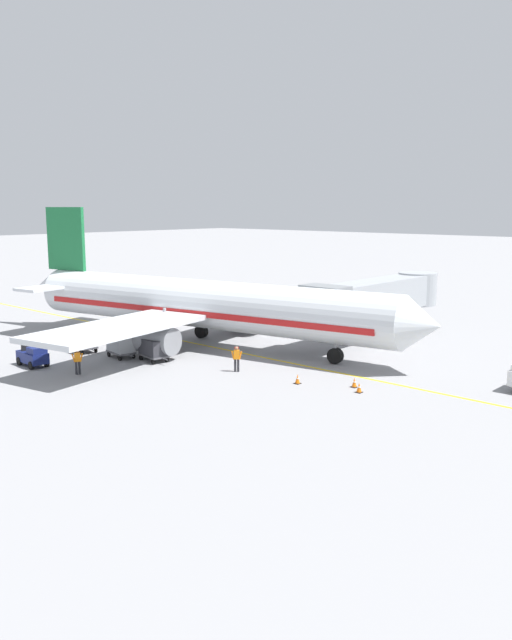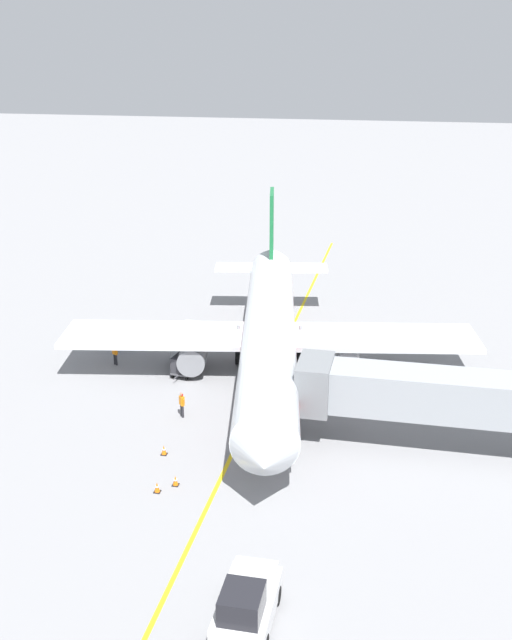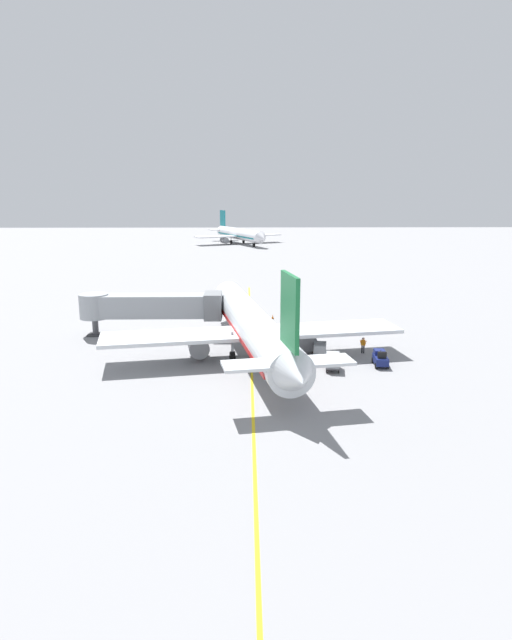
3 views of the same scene
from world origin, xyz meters
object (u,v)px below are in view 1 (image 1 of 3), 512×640
safety_cone_wing_tip (359,388)px  baggage_tug_lead (33,356)px  baggage_cart_front (153,348)px  baggage_cart_second_in_train (121,345)px  baggage_cart_third_in_train (84,339)px  jet_bridge (377,296)px  parked_airliner (201,305)px  safety_cone_nose_right (354,383)px  ground_crew_loader (78,360)px  ground_crew_wing_walker (237,358)px  safety_cone_nose_left (298,379)px

safety_cone_wing_tip → baggage_tug_lead: bearing=-64.6°
baggage_cart_front → baggage_cart_second_in_train: bearing=-71.7°
baggage_tug_lead → baggage_cart_third_in_train: (-4.81, -1.30, 0.24)m
jet_bridge → safety_cone_wing_tip: bearing=28.6°
parked_airliner → safety_cone_nose_right: parked_airliner is taller
baggage_cart_front → ground_crew_loader: bearing=-7.5°
baggage_cart_second_in_train → baggage_tug_lead: bearing=-22.2°
parked_airliner → baggage_tug_lead: size_ratio=14.53×
baggage_cart_front → safety_cone_nose_right: bearing=105.0°
baggage_tug_lead → baggage_cart_third_in_train: 4.99m
baggage_tug_lead → safety_cone_nose_right: size_ratio=4.34×
safety_cone_nose_right → baggage_cart_front: bearing=-75.0°
safety_cone_nose_right → baggage_tug_lead: bearing=-61.8°
baggage_cart_third_in_train → ground_crew_loader: bearing=53.7°
parked_airliner → ground_crew_loader: 11.78m
parked_airliner → jet_bridge: (-11.63, 8.57, 0.27)m
baggage_cart_second_in_train → ground_crew_wing_walker: bearing=106.4°
baggage_cart_front → safety_cone_wing_tip: 15.34m
jet_bridge → ground_crew_loader: size_ratio=9.77×
ground_crew_wing_walker → baggage_cart_third_in_train: bearing=-74.9°
safety_cone_nose_left → baggage_cart_front: bearing=-79.1°
jet_bridge → ground_crew_wing_walker: 16.00m
baggage_tug_lead → ground_crew_wing_walker: (-8.19, 11.24, 0.24)m
baggage_tug_lead → baggage_cart_third_in_train: baggage_tug_lead is taller
parked_airliner → baggage_cart_third_in_train: (7.54, -4.71, -2.24)m
ground_crew_wing_walker → safety_cone_nose_right: ground_crew_wing_walker is taller
baggage_cart_front → ground_crew_loader: ground_crew_loader is taller
baggage_tug_lead → safety_cone_nose_left: baggage_tug_lead is taller
safety_cone_wing_tip → jet_bridge: bearing=-151.4°
jet_bridge → baggage_cart_second_in_train: jet_bridge is taller
ground_crew_wing_walker → safety_cone_nose_right: bearing=104.5°
baggage_cart_second_in_train → safety_cone_nose_right: size_ratio=5.03×
parked_airliner → ground_crew_loader: (11.55, 0.73, -2.23)m
ground_crew_wing_walker → safety_cone_wing_tip: ground_crew_wing_walker is taller
parked_airliner → ground_crew_wing_walker: 9.14m
jet_bridge → safety_cone_nose_left: jet_bridge is taller
jet_bridge → baggage_cart_front: (17.56, -7.10, -2.51)m
baggage_cart_front → safety_cone_nose_right: baggage_cart_front is taller
baggage_cart_second_in_train → safety_cone_nose_right: baggage_cart_second_in_train is taller
parked_airliner → baggage_cart_third_in_train: 9.17m
baggage_cart_second_in_train → ground_crew_loader: (4.75, 1.87, 0.00)m
parked_airliner → safety_cone_wing_tip: 16.99m
ground_crew_loader → baggage_tug_lead: bearing=-78.9°
parked_airliner → safety_cone_wing_tip: bearing=80.1°
baggage_tug_lead → baggage_cart_second_in_train: baggage_tug_lead is taller
ground_crew_loader → baggage_cart_third_in_train: bearing=-126.3°
jet_bridge → baggage_cart_front: jet_bridge is taller
parked_airliner → safety_cone_nose_left: size_ratio=63.07×
baggage_tug_lead → ground_crew_wing_walker: 13.91m
jet_bridge → baggage_tug_lead: size_ratio=6.45×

